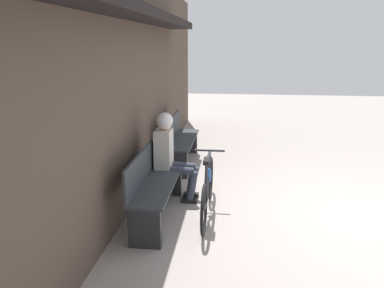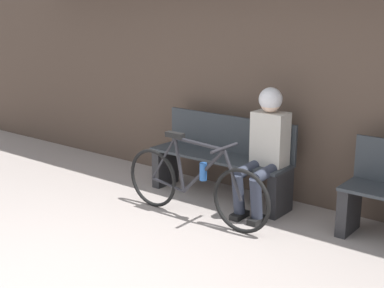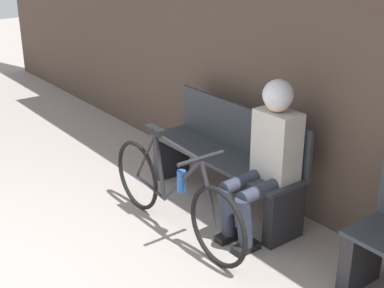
{
  "view_description": "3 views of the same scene",
  "coord_description": "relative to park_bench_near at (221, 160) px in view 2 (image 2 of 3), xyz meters",
  "views": [
    {
      "loc": [
        -4.57,
        1.41,
        2.16
      ],
      "look_at": [
        0.02,
        1.95,
        0.91
      ],
      "focal_mm": 35.0,
      "sensor_mm": 36.0,
      "label": 1
    },
    {
      "loc": [
        2.9,
        -2.11,
        2.01
      ],
      "look_at": [
        -0.25,
        1.9,
        0.69
      ],
      "focal_mm": 50.0,
      "sensor_mm": 36.0,
      "label": 2
    },
    {
      "loc": [
        2.95,
        -0.39,
        2.25
      ],
      "look_at": [
        -0.2,
        2.0,
        0.67
      ],
      "focal_mm": 50.0,
      "sensor_mm": 36.0,
      "label": 3
    }
  ],
  "objects": [
    {
      "name": "storefront_wall",
      "position": [
        0.24,
        0.41,
        1.25
      ],
      "size": [
        12.0,
        0.56,
        3.2
      ],
      "color": "#4C3D33",
      "rests_on": "ground_plane"
    },
    {
      "name": "park_bench_near",
      "position": [
        0.0,
        0.0,
        0.0
      ],
      "size": [
        1.6,
        0.42,
        0.88
      ],
      "color": "#2D3338",
      "rests_on": "ground_plane"
    },
    {
      "name": "bicycle",
      "position": [
        0.15,
        -0.66,
        -0.06
      ],
      "size": [
        1.69,
        0.4,
        0.83
      ],
      "color": "black",
      "rests_on": "ground_plane"
    },
    {
      "name": "person_seated",
      "position": [
        0.59,
        -0.1,
        0.31
      ],
      "size": [
        0.34,
        0.59,
        1.25
      ],
      "color": "#2D3342",
      "rests_on": "ground_plane"
    }
  ]
}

